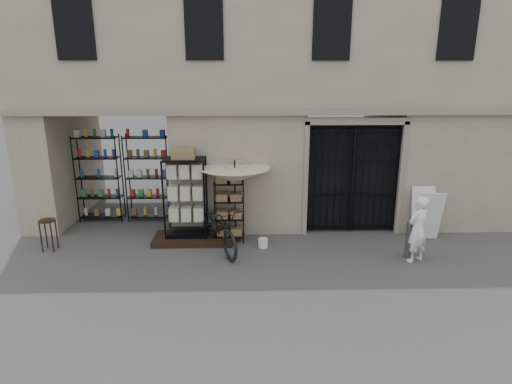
{
  "coord_description": "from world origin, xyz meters",
  "views": [
    {
      "loc": [
        -1.05,
        -8.67,
        4.22
      ],
      "look_at": [
        -0.8,
        1.4,
        1.35
      ],
      "focal_mm": 30.0,
      "sensor_mm": 36.0,
      "label": 1
    }
  ],
  "objects_px": {
    "wire_rack": "(229,211)",
    "white_bucket": "(263,243)",
    "display_cabinet": "(186,201)",
    "bicycle": "(220,249)",
    "market_umbrella": "(235,171)",
    "easel_sign": "(426,214)",
    "steel_bollard": "(409,240)",
    "wooden_stool": "(49,234)",
    "shopkeeper": "(414,261)"
  },
  "relations": [
    {
      "from": "display_cabinet",
      "to": "market_umbrella",
      "type": "relative_size",
      "value": 0.85
    },
    {
      "from": "wire_rack",
      "to": "steel_bollard",
      "type": "xyz_separation_m",
      "value": [
        4.21,
        -1.13,
        -0.37
      ]
    },
    {
      "from": "display_cabinet",
      "to": "bicycle",
      "type": "relative_size",
      "value": 1.0
    },
    {
      "from": "white_bucket",
      "to": "market_umbrella",
      "type": "bearing_deg",
      "value": 143.3
    },
    {
      "from": "bicycle",
      "to": "steel_bollard",
      "type": "xyz_separation_m",
      "value": [
        4.44,
        -0.52,
        0.43
      ]
    },
    {
      "from": "white_bucket",
      "to": "wooden_stool",
      "type": "xyz_separation_m",
      "value": [
        -5.19,
        -0.04,
        0.3
      ]
    },
    {
      "from": "display_cabinet",
      "to": "wooden_stool",
      "type": "xyz_separation_m",
      "value": [
        -3.26,
        -0.55,
        -0.64
      ]
    },
    {
      "from": "wire_rack",
      "to": "display_cabinet",
      "type": "bearing_deg",
      "value": 167.63
    },
    {
      "from": "bicycle",
      "to": "wire_rack",
      "type": "bearing_deg",
      "value": 44.76
    },
    {
      "from": "wire_rack",
      "to": "white_bucket",
      "type": "xyz_separation_m",
      "value": [
        0.84,
        -0.49,
        -0.69
      ]
    },
    {
      "from": "white_bucket",
      "to": "bicycle",
      "type": "relative_size",
      "value": 0.11
    },
    {
      "from": "market_umbrella",
      "to": "easel_sign",
      "type": "height_order",
      "value": "market_umbrella"
    },
    {
      "from": "market_umbrella",
      "to": "white_bucket",
      "type": "distance_m",
      "value": 1.91
    },
    {
      "from": "wooden_stool",
      "to": "steel_bollard",
      "type": "xyz_separation_m",
      "value": [
        8.57,
        -0.6,
        0.02
      ]
    },
    {
      "from": "steel_bollard",
      "to": "shopkeeper",
      "type": "distance_m",
      "value": 0.49
    },
    {
      "from": "bicycle",
      "to": "display_cabinet",
      "type": "bearing_deg",
      "value": 119.77
    },
    {
      "from": "shopkeeper",
      "to": "wire_rack",
      "type": "bearing_deg",
      "value": -46.56
    },
    {
      "from": "bicycle",
      "to": "wooden_stool",
      "type": "distance_m",
      "value": 4.15
    },
    {
      "from": "display_cabinet",
      "to": "easel_sign",
      "type": "bearing_deg",
      "value": -8.14
    },
    {
      "from": "market_umbrella",
      "to": "bicycle",
      "type": "height_order",
      "value": "market_umbrella"
    },
    {
      "from": "display_cabinet",
      "to": "bicycle",
      "type": "distance_m",
      "value": 1.49
    },
    {
      "from": "display_cabinet",
      "to": "market_umbrella",
      "type": "height_order",
      "value": "market_umbrella"
    },
    {
      "from": "white_bucket",
      "to": "display_cabinet",
      "type": "bearing_deg",
      "value": 165.42
    },
    {
      "from": "market_umbrella",
      "to": "steel_bollard",
      "type": "distance_m",
      "value": 4.45
    },
    {
      "from": "display_cabinet",
      "to": "wire_rack",
      "type": "relative_size",
      "value": 1.32
    },
    {
      "from": "white_bucket",
      "to": "easel_sign",
      "type": "bearing_deg",
      "value": 6.64
    },
    {
      "from": "steel_bollard",
      "to": "easel_sign",
      "type": "xyz_separation_m",
      "value": [
        0.85,
        1.13,
        0.24
      ]
    },
    {
      "from": "bicycle",
      "to": "market_umbrella",
      "type": "bearing_deg",
      "value": 34.52
    },
    {
      "from": "white_bucket",
      "to": "wooden_stool",
      "type": "relative_size",
      "value": 0.3
    },
    {
      "from": "display_cabinet",
      "to": "shopkeeper",
      "type": "relative_size",
      "value": 1.39
    },
    {
      "from": "white_bucket",
      "to": "wooden_stool",
      "type": "distance_m",
      "value": 5.2
    },
    {
      "from": "market_umbrella",
      "to": "bicycle",
      "type": "xyz_separation_m",
      "value": [
        -0.38,
        -0.63,
        -1.82
      ]
    },
    {
      "from": "wire_rack",
      "to": "bicycle",
      "type": "xyz_separation_m",
      "value": [
        -0.23,
        -0.61,
        -0.8
      ]
    },
    {
      "from": "bicycle",
      "to": "steel_bollard",
      "type": "relative_size",
      "value": 2.54
    },
    {
      "from": "wire_rack",
      "to": "market_umbrella",
      "type": "height_order",
      "value": "market_umbrella"
    },
    {
      "from": "easel_sign",
      "to": "white_bucket",
      "type": "bearing_deg",
      "value": -172.41
    },
    {
      "from": "steel_bollard",
      "to": "easel_sign",
      "type": "distance_m",
      "value": 1.44
    },
    {
      "from": "shopkeeper",
      "to": "white_bucket",
      "type": "bearing_deg",
      "value": -43.15
    },
    {
      "from": "display_cabinet",
      "to": "white_bucket",
      "type": "relative_size",
      "value": 9.19
    },
    {
      "from": "white_bucket",
      "to": "shopkeeper",
      "type": "height_order",
      "value": "white_bucket"
    },
    {
      "from": "bicycle",
      "to": "steel_bollard",
      "type": "bearing_deg",
      "value": -31.43
    },
    {
      "from": "wire_rack",
      "to": "shopkeeper",
      "type": "bearing_deg",
      "value": -29.47
    },
    {
      "from": "steel_bollard",
      "to": "shopkeeper",
      "type": "bearing_deg",
      "value": -72.65
    },
    {
      "from": "display_cabinet",
      "to": "bicycle",
      "type": "bearing_deg",
      "value": -43.58
    },
    {
      "from": "display_cabinet",
      "to": "bicycle",
      "type": "xyz_separation_m",
      "value": [
        0.87,
        -0.62,
        -1.05
      ]
    },
    {
      "from": "steel_bollard",
      "to": "wooden_stool",
      "type": "bearing_deg",
      "value": 176.02
    },
    {
      "from": "market_umbrella",
      "to": "wooden_stool",
      "type": "relative_size",
      "value": 3.25
    },
    {
      "from": "display_cabinet",
      "to": "wire_rack",
      "type": "height_order",
      "value": "display_cabinet"
    },
    {
      "from": "steel_bollard",
      "to": "wire_rack",
      "type": "bearing_deg",
      "value": 164.98
    },
    {
      "from": "bicycle",
      "to": "shopkeeper",
      "type": "relative_size",
      "value": 1.39
    }
  ]
}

